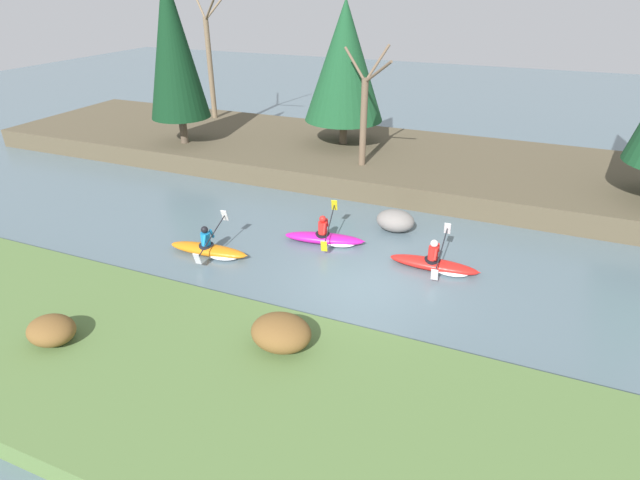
% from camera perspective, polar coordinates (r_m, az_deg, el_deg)
% --- Properties ---
extents(ground_plane, '(90.00, 90.00, 0.00)m').
position_cam_1_polar(ground_plane, '(14.64, 4.93, -5.28)').
color(ground_plane, slate).
extents(riverbank_near, '(44.00, 5.70, 0.52)m').
position_cam_1_polar(riverbank_near, '(10.60, -4.48, -18.74)').
color(riverbank_near, '#56753D').
rests_on(riverbank_near, ground).
extents(riverbank_far, '(44.00, 8.34, 0.89)m').
position_cam_1_polar(riverbank_far, '(23.32, 12.66, 8.22)').
color(riverbank_far, brown).
rests_on(riverbank_far, ground).
extents(conifer_tree_far_left, '(2.75, 2.75, 7.65)m').
position_cam_1_polar(conifer_tree_far_left, '(24.76, -16.50, 20.56)').
color(conifer_tree_far_left, brown).
rests_on(conifer_tree_far_left, riverbank_far).
extents(conifer_tree_left, '(3.65, 3.65, 6.41)m').
position_cam_1_polar(conifer_tree_left, '(23.82, 2.85, 19.72)').
color(conifer_tree_left, brown).
rests_on(conifer_tree_left, riverbank_far).
extents(bare_tree_upstream, '(3.88, 3.84, 7.08)m').
position_cam_1_polar(bare_tree_upstream, '(29.61, -12.42, 19.82)').
color(bare_tree_upstream, '#7A664C').
rests_on(bare_tree_upstream, riverbank_far).
extents(bare_tree_mid_upstream, '(2.65, 2.62, 4.73)m').
position_cam_1_polar(bare_tree_mid_upstream, '(21.14, 5.13, 14.38)').
color(bare_tree_mid_upstream, brown).
rests_on(bare_tree_mid_upstream, riverbank_far).
extents(shrub_clump_nearest, '(1.14, 0.95, 0.62)m').
position_cam_1_polar(shrub_clump_nearest, '(13.07, -28.35, -9.07)').
color(shrub_clump_nearest, brown).
rests_on(shrub_clump_nearest, riverbank_near).
extents(shrub_clump_second, '(1.40, 1.17, 0.76)m').
position_cam_1_polar(shrub_clump_second, '(11.40, -4.47, -10.50)').
color(shrub_clump_second, brown).
rests_on(shrub_clump_second, riverbank_near).
extents(kayaker_lead, '(2.77, 2.06, 1.20)m').
position_cam_1_polar(kayaker_lead, '(15.68, 13.26, -2.73)').
color(kayaker_lead, red).
rests_on(kayaker_lead, ground).
extents(kayaker_middle, '(2.79, 2.06, 1.20)m').
position_cam_1_polar(kayaker_middle, '(16.81, 0.86, 0.24)').
color(kayaker_middle, '#C61999').
rests_on(kayaker_middle, ground).
extents(kayaker_trailing, '(2.79, 2.07, 1.20)m').
position_cam_1_polar(kayaker_trailing, '(16.46, -12.31, -1.07)').
color(kayaker_trailing, orange).
rests_on(kayaker_trailing, ground).
extents(boulder_midstream, '(1.35, 1.05, 0.76)m').
position_cam_1_polar(boulder_midstream, '(17.80, 8.60, 2.20)').
color(boulder_midstream, gray).
rests_on(boulder_midstream, ground).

